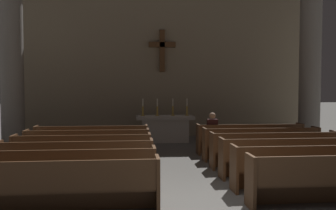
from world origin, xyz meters
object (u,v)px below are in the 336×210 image
object	(u,v)px
altar	(165,128)
candlestick_outer_right	(187,110)
pew_left_row_6	(92,141)
candlestick_inner_left	(157,110)
pew_left_row_5	(88,146)
pew_left_row_2	(68,172)
pew_left_row_3	(76,161)
pew_left_row_1	(57,187)
pew_right_row_2	(313,167)
pew_left_row_4	(83,153)
pew_right_row_3	(292,157)
pew_right_row_6	(250,138)
candlestick_outer_left	(143,110)
pew_right_row_4	(275,150)
column_left_second	(12,68)
column_right_second	(310,70)
candlestick_inner_right	(173,110)
lone_worshipper	(212,132)
pew_right_row_5	(261,144)

from	to	relation	value
altar	candlestick_outer_right	xyz separation A→B (m)	(0.85, -0.00, 0.69)
pew_left_row_6	candlestick_inner_left	size ratio (longest dim) A/B	5.12
pew_left_row_5	altar	xyz separation A→B (m)	(2.48, 3.69, 0.06)
pew_left_row_2	candlestick_inner_left	world-z (taller)	candlestick_inner_left
pew_left_row_3	candlestick_inner_left	xyz separation A→B (m)	(2.18, 5.75, 0.74)
pew_left_row_1	candlestick_inner_left	bearing A→B (deg)	74.40
pew_right_row_2	candlestick_outer_right	xyz separation A→B (m)	(-1.63, 6.78, 0.74)
pew_left_row_2	candlestick_outer_right	world-z (taller)	candlestick_outer_right
pew_left_row_4	pew_right_row_3	world-z (taller)	same
pew_right_row_6	candlestick_outer_left	bearing A→B (deg)	141.33
pew_right_row_4	altar	world-z (taller)	altar
column_left_second	column_right_second	bearing A→B (deg)	0.00
pew_left_row_5	candlestick_inner_right	world-z (taller)	candlestick_inner_right
column_right_second	lone_worshipper	size ratio (longest dim) A/B	4.32
pew_left_row_1	pew_left_row_3	xyz separation A→B (m)	(0.00, 2.06, 0.00)
pew_right_row_3	candlestick_inner_left	xyz separation A→B (m)	(-2.78, 5.75, 0.74)
column_left_second	pew_right_row_2	bearing A→B (deg)	-37.56
pew_left_row_5	pew_left_row_6	xyz separation A→B (m)	(0.00, 1.03, 0.00)
altar	candlestick_inner_right	distance (m)	0.75
pew_right_row_3	altar	size ratio (longest dim) A/B	1.54
pew_left_row_4	altar	bearing A→B (deg)	62.29
candlestick_outer_right	pew_right_row_3	bearing A→B (deg)	-74.18
pew_right_row_4	lone_worshipper	world-z (taller)	lone_worshipper
pew_right_row_5	altar	world-z (taller)	altar
pew_left_row_4	pew_right_row_6	xyz separation A→B (m)	(4.96, 2.06, 0.00)
pew_right_row_3	candlestick_inner_left	world-z (taller)	candlestick_inner_left
pew_left_row_4	pew_right_row_6	bearing A→B (deg)	22.53
column_left_second	pew_right_row_5	bearing A→B (deg)	-20.72
pew_right_row_3	lone_worshipper	size ratio (longest dim) A/B	2.57
pew_right_row_2	pew_right_row_4	distance (m)	2.06
pew_left_row_6	column_right_second	world-z (taller)	column_right_second
altar	candlestick_outer_left	distance (m)	1.09
pew_left_row_3	column_right_second	xyz separation A→B (m)	(7.90, 5.04, 2.29)
pew_right_row_3	column_left_second	world-z (taller)	column_left_second
candlestick_outer_left	column_left_second	bearing A→B (deg)	-171.21
pew_left_row_2	pew_right_row_6	world-z (taller)	same
pew_left_row_6	pew_right_row_2	bearing A→B (deg)	-39.68
pew_right_row_2	pew_right_row_4	xyz separation A→B (m)	(0.00, 2.06, 0.00)
pew_left_row_6	pew_right_row_5	size ratio (longest dim) A/B	1.00
pew_left_row_1	lone_worshipper	world-z (taller)	lone_worshipper
pew_right_row_3	lone_worshipper	distance (m)	3.36
pew_right_row_2	column_right_second	xyz separation A→B (m)	(2.94, 6.07, 2.29)
pew_left_row_5	column_right_second	size ratio (longest dim) A/B	0.60
candlestick_inner_left	pew_left_row_2	bearing A→B (deg)	-107.83
pew_right_row_4	candlestick_inner_right	bearing A→B (deg)	114.78
pew_left_row_6	pew_right_row_6	world-z (taller)	same
lone_worshipper	candlestick_inner_right	bearing A→B (deg)	109.96
candlestick_outer_left	pew_right_row_6	bearing A→B (deg)	-38.67
pew_left_row_3	candlestick_outer_right	bearing A→B (deg)	59.93
candlestick_outer_left	candlestick_outer_right	world-z (taller)	same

